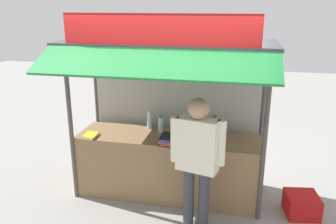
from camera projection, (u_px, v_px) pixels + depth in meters
The scene contains 15 objects.
ground_plane at pixel (168, 193), 5.01m from camera, with size 20.00×20.00×0.00m, color gray.
stall_counter at pixel (168, 165), 4.88m from camera, with size 2.51×0.72×0.88m, color olive.
stall_structure at pixel (170, 87), 4.66m from camera, with size 2.71×1.61×2.52m.
water_bottle_left at pixel (161, 124), 4.87m from camera, with size 0.07×0.07×0.24m.
water_bottle_far_right at pixel (196, 129), 4.72m from camera, with size 0.07×0.07×0.24m.
water_bottle_rear_center at pixel (149, 120), 5.03m from camera, with size 0.07×0.07×0.26m.
water_bottle_back_right at pixel (215, 125), 4.83m from camera, with size 0.07×0.07×0.26m.
magazine_stack_back_left at pixel (90, 136), 4.72m from camera, with size 0.19×0.26×0.04m.
magazine_stack_front_right at pixel (170, 140), 4.49m from camera, with size 0.26×0.31×0.11m.
banana_bunch_rightmost at pixel (132, 69), 4.08m from camera, with size 0.10×0.10×0.23m.
banana_bunch_inner_right at pixel (188, 74), 3.96m from camera, with size 0.10×0.09×0.26m.
banana_bunch_leftmost at pixel (104, 70), 4.16m from camera, with size 0.11×0.11×0.26m.
banana_bunch_inner_left at pixel (151, 73), 4.05m from camera, with size 0.10×0.10×0.28m.
vendor_person at pixel (197, 154), 3.93m from camera, with size 0.62×0.30×1.65m.
plastic_crate at pixel (302, 205), 4.47m from camera, with size 0.40×0.40×0.28m, color red.
Camera 1 is at (0.95, -4.32, 2.63)m, focal length 36.99 mm.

